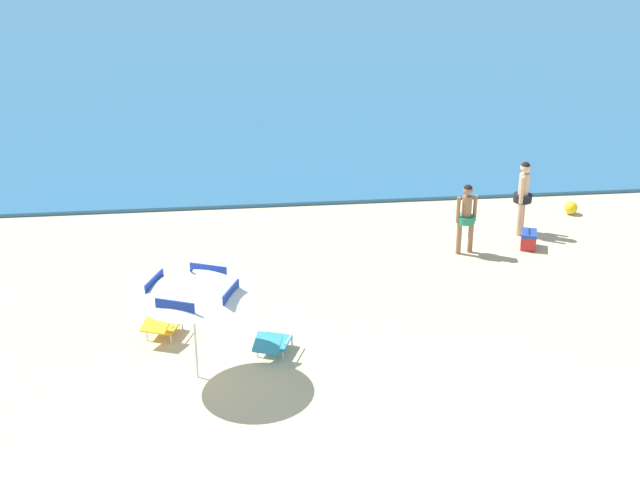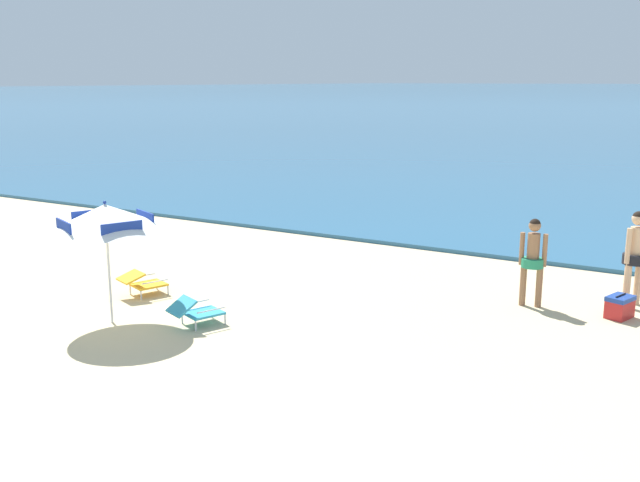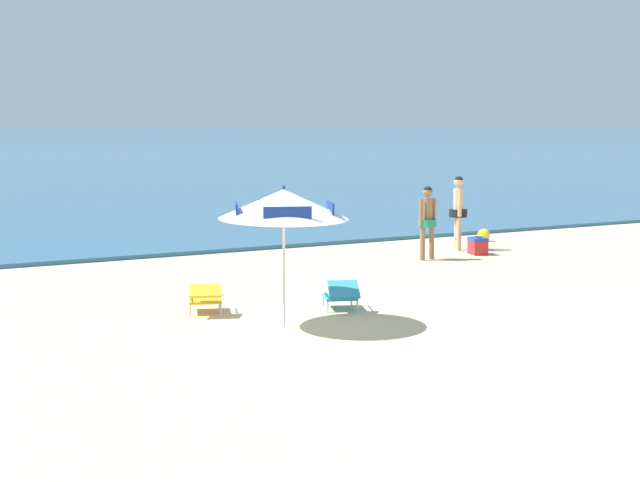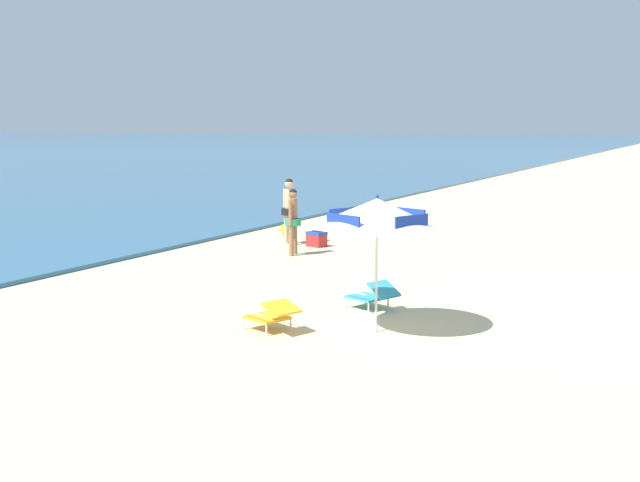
{
  "view_description": "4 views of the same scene",
  "coord_description": "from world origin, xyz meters",
  "px_view_note": "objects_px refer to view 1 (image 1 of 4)",
  "views": [
    {
      "loc": [
        -2.92,
        -10.41,
        9.01
      ],
      "look_at": [
        -1.05,
        7.03,
        1.17
      ],
      "focal_mm": 52.71,
      "sensor_mm": 36.0,
      "label": 1
    },
    {
      "loc": [
        5.71,
        -4.53,
        4.13
      ],
      "look_at": [
        -0.61,
        6.09,
        1.38
      ],
      "focal_mm": 40.82,
      "sensor_mm": 36.0,
      "label": 2
    },
    {
      "loc": [
        -9.93,
        -8.56,
        3.07
      ],
      "look_at": [
        -1.17,
        7.13,
        0.81
      ],
      "focal_mm": 52.89,
      "sensor_mm": 36.0,
      "label": 3
    },
    {
      "loc": [
        -14.57,
        -0.48,
        3.14
      ],
      "look_at": [
        0.37,
        6.87,
        0.74
      ],
      "focal_mm": 43.92,
      "sensor_mm": 36.0,
      "label": 4
    }
  ],
  "objects_px": {
    "lounge_chair_under_umbrella": "(272,342)",
    "person_standing_near_shore": "(466,214)",
    "lounge_chair_beside_umbrella": "(161,325)",
    "beach_ball": "(571,208)",
    "beach_umbrella_striped_main": "(192,283)",
    "person_standing_beside": "(523,192)",
    "cooler_box": "(528,240)"
  },
  "relations": [
    {
      "from": "beach_ball",
      "to": "cooler_box",
      "type": "bearing_deg",
      "value": -132.09
    },
    {
      "from": "lounge_chair_beside_umbrella",
      "to": "person_standing_near_shore",
      "type": "relative_size",
      "value": 0.6
    },
    {
      "from": "lounge_chair_under_umbrella",
      "to": "lounge_chair_beside_umbrella",
      "type": "height_order",
      "value": "lounge_chair_under_umbrella"
    },
    {
      "from": "person_standing_beside",
      "to": "cooler_box",
      "type": "bearing_deg",
      "value": -94.49
    },
    {
      "from": "lounge_chair_under_umbrella",
      "to": "person_standing_beside",
      "type": "distance_m",
      "value": 8.05
    },
    {
      "from": "lounge_chair_beside_umbrella",
      "to": "person_standing_near_shore",
      "type": "bearing_deg",
      "value": 25.61
    },
    {
      "from": "person_standing_beside",
      "to": "cooler_box",
      "type": "relative_size",
      "value": 3.1
    },
    {
      "from": "person_standing_beside",
      "to": "lounge_chair_beside_umbrella",
      "type": "bearing_deg",
      "value": -153.24
    },
    {
      "from": "person_standing_near_shore",
      "to": "beach_ball",
      "type": "distance_m",
      "value": 3.89
    },
    {
      "from": "lounge_chair_under_umbrella",
      "to": "lounge_chair_beside_umbrella",
      "type": "xyz_separation_m",
      "value": [
        -2.06,
        0.84,
        0.01
      ]
    },
    {
      "from": "cooler_box",
      "to": "beach_ball",
      "type": "relative_size",
      "value": 1.76
    },
    {
      "from": "beach_umbrella_striped_main",
      "to": "lounge_chair_beside_umbrella",
      "type": "distance_m",
      "value": 2.26
    },
    {
      "from": "beach_umbrella_striped_main",
      "to": "person_standing_beside",
      "type": "xyz_separation_m",
      "value": [
        7.61,
        5.65,
        -0.82
      ]
    },
    {
      "from": "beach_umbrella_striped_main",
      "to": "cooler_box",
      "type": "distance_m",
      "value": 9.08
    },
    {
      "from": "lounge_chair_beside_umbrella",
      "to": "beach_umbrella_striped_main",
      "type": "bearing_deg",
      "value": -64.81
    },
    {
      "from": "person_standing_near_shore",
      "to": "beach_ball",
      "type": "xyz_separation_m",
      "value": [
        3.24,
        2.0,
        -0.8
      ]
    },
    {
      "from": "lounge_chair_under_umbrella",
      "to": "beach_ball",
      "type": "distance_m",
      "value": 9.93
    },
    {
      "from": "beach_ball",
      "to": "person_standing_beside",
      "type": "bearing_deg",
      "value": -148.01
    },
    {
      "from": "beach_umbrella_striped_main",
      "to": "person_standing_beside",
      "type": "bearing_deg",
      "value": 36.58
    },
    {
      "from": "lounge_chair_beside_umbrella",
      "to": "beach_ball",
      "type": "distance_m",
      "value": 11.21
    },
    {
      "from": "lounge_chair_beside_umbrella",
      "to": "cooler_box",
      "type": "bearing_deg",
      "value": 21.99
    },
    {
      "from": "lounge_chair_beside_umbrella",
      "to": "person_standing_near_shore",
      "type": "xyz_separation_m",
      "value": [
        6.68,
        3.2,
        0.68
      ]
    },
    {
      "from": "lounge_chair_beside_umbrella",
      "to": "cooler_box",
      "type": "distance_m",
      "value": 8.88
    },
    {
      "from": "person_standing_beside",
      "to": "cooler_box",
      "type": "xyz_separation_m",
      "value": [
        -0.07,
        -0.86,
        -0.83
      ]
    },
    {
      "from": "lounge_chair_beside_umbrella",
      "to": "beach_ball",
      "type": "bearing_deg",
      "value": 27.66
    },
    {
      "from": "lounge_chair_beside_umbrella",
      "to": "beach_ball",
      "type": "height_order",
      "value": "lounge_chair_beside_umbrella"
    },
    {
      "from": "person_standing_near_shore",
      "to": "cooler_box",
      "type": "height_order",
      "value": "person_standing_near_shore"
    },
    {
      "from": "lounge_chair_under_umbrella",
      "to": "person_standing_near_shore",
      "type": "height_order",
      "value": "person_standing_near_shore"
    },
    {
      "from": "beach_umbrella_striped_main",
      "to": "lounge_chair_beside_umbrella",
      "type": "height_order",
      "value": "beach_umbrella_striped_main"
    },
    {
      "from": "person_standing_near_shore",
      "to": "cooler_box",
      "type": "bearing_deg",
      "value": 4.4
    },
    {
      "from": "beach_umbrella_striped_main",
      "to": "lounge_chair_under_umbrella",
      "type": "distance_m",
      "value": 2.19
    },
    {
      "from": "beach_ball",
      "to": "person_standing_near_shore",
      "type": "bearing_deg",
      "value": -148.36
    }
  ]
}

